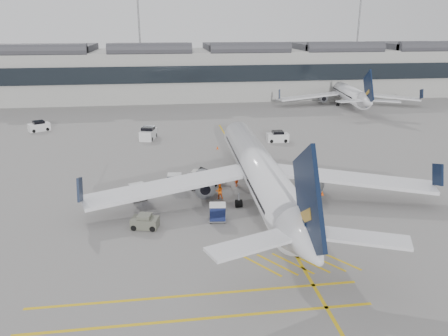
{
  "coord_description": "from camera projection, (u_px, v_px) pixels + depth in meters",
  "views": [
    {
      "loc": [
        0.31,
        -34.79,
        17.15
      ],
      "look_at": [
        5.79,
        4.24,
        4.0
      ],
      "focal_mm": 35.0,
      "sensor_mm": 36.0,
      "label": 1
    }
  ],
  "objects": [
    {
      "name": "ground",
      "position": [
        165.0,
        230.0,
        38.06
      ],
      "size": [
        220.0,
        220.0,
        0.0
      ],
      "primitive_type": "plane",
      "color": "gray",
      "rests_on": "ground"
    },
    {
      "name": "terminal",
      "position": [
        160.0,
        71.0,
        103.69
      ],
      "size": [
        200.0,
        20.45,
        12.4
      ],
      "color": "#9E9E99",
      "rests_on": "ground"
    },
    {
      "name": "light_masts",
      "position": [
        152.0,
        33.0,
        114.05
      ],
      "size": [
        113.0,
        0.6,
        25.45
      ],
      "color": "slate",
      "rests_on": "ground"
    },
    {
      "name": "apron_markings",
      "position": [
        254.0,
        184.0,
        48.77
      ],
      "size": [
        0.25,
        60.0,
        0.01
      ],
      "primitive_type": "cube",
      "color": "gold",
      "rests_on": "ground"
    },
    {
      "name": "airliner_main",
      "position": [
        260.0,
        172.0,
        43.68
      ],
      "size": [
        34.85,
        38.08,
        10.12
      ],
      "rotation": [
        0.0,
        0.0,
        -0.02
      ],
      "color": "silver",
      "rests_on": "ground"
    },
    {
      "name": "airliner_far",
      "position": [
        347.0,
        92.0,
        95.4
      ],
      "size": [
        30.93,
        33.99,
        9.06
      ],
      "rotation": [
        0.0,
        0.0,
        -0.13
      ],
      "color": "silver",
      "rests_on": "ground"
    },
    {
      "name": "belt_loader",
      "position": [
        204.0,
        179.0,
        48.8
      ],
      "size": [
        4.56,
        2.71,
        1.81
      ],
      "rotation": [
        0.0,
        0.0,
        -0.36
      ],
      "color": "beige",
      "rests_on": "ground"
    },
    {
      "name": "baggage_cart_a",
      "position": [
        175.0,
        181.0,
        47.1
      ],
      "size": [
        1.71,
        1.46,
        1.67
      ],
      "rotation": [
        0.0,
        0.0,
        -0.1
      ],
      "color": "gray",
      "rests_on": "ground"
    },
    {
      "name": "baggage_cart_b",
      "position": [
        218.0,
        212.0,
        39.44
      ],
      "size": [
        1.68,
        1.44,
        1.63
      ],
      "rotation": [
        0.0,
        0.0,
        -0.11
      ],
      "color": "gray",
      "rests_on": "ground"
    },
    {
      "name": "baggage_cart_c",
      "position": [
        196.0,
        181.0,
        47.32
      ],
      "size": [
        1.85,
        1.69,
        1.61
      ],
      "rotation": [
        0.0,
        0.0,
        0.33
      ],
      "color": "gray",
      "rests_on": "ground"
    },
    {
      "name": "baggage_cart_d",
      "position": [
        138.0,
        192.0,
        44.12
      ],
      "size": [
        2.02,
        1.88,
        1.7
      ],
      "rotation": [
        0.0,
        0.0,
        0.43
      ],
      "color": "gray",
      "rests_on": "ground"
    },
    {
      "name": "ramp_agent_a",
      "position": [
        237.0,
        178.0,
        47.99
      ],
      "size": [
        0.68,
        0.79,
        1.83
      ],
      "primitive_type": "imported",
      "rotation": [
        0.0,
        0.0,
        1.12
      ],
      "color": "#E53B0C",
      "rests_on": "ground"
    },
    {
      "name": "ramp_agent_b",
      "position": [
        219.0,
        191.0,
        44.55
      ],
      "size": [
        0.8,
        0.63,
        1.61
      ],
      "primitive_type": "imported",
      "rotation": [
        0.0,
        0.0,
        3.17
      ],
      "color": "#FF630D",
      "rests_on": "ground"
    },
    {
      "name": "pushback_tug",
      "position": [
        145.0,
        222.0,
        38.19
      ],
      "size": [
        2.58,
        1.93,
        1.29
      ],
      "rotation": [
        0.0,
        0.0,
        -0.25
      ],
      "color": "#5A5C4E",
      "rests_on": "ground"
    },
    {
      "name": "safety_cone_nose",
      "position": [
        217.0,
        148.0,
        62.22
      ],
      "size": [
        0.33,
        0.33,
        0.46
      ],
      "primitive_type": "cone",
      "color": "#F24C0A",
      "rests_on": "ground"
    },
    {
      "name": "safety_cone_engine",
      "position": [
        322.0,
        193.0,
        45.58
      ],
      "size": [
        0.34,
        0.34,
        0.47
      ],
      "primitive_type": "cone",
      "color": "#F24C0A",
      "rests_on": "ground"
    },
    {
      "name": "service_van_left",
      "position": [
        39.0,
        126.0,
        72.53
      ],
      "size": [
        3.7,
        3.07,
        1.7
      ],
      "rotation": [
        0.0,
        0.0,
        0.51
      ],
      "color": "silver",
      "rests_on": "ground"
    },
    {
      "name": "service_van_mid",
      "position": [
        148.0,
        134.0,
        67.4
      ],
      "size": [
        2.76,
        4.12,
        1.94
      ],
      "rotation": [
        0.0,
        0.0,
        1.32
      ],
      "color": "silver",
      "rests_on": "ground"
    },
    {
      "name": "service_van_right",
      "position": [
        278.0,
        137.0,
        66.0
      ],
      "size": [
        3.28,
        1.72,
        1.66
      ],
      "rotation": [
        0.0,
        0.0,
        -0.03
      ],
      "color": "silver",
      "rests_on": "ground"
    }
  ]
}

